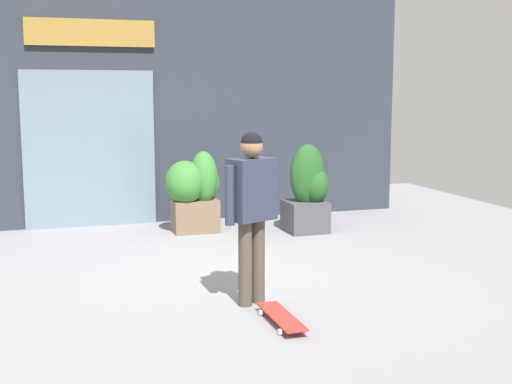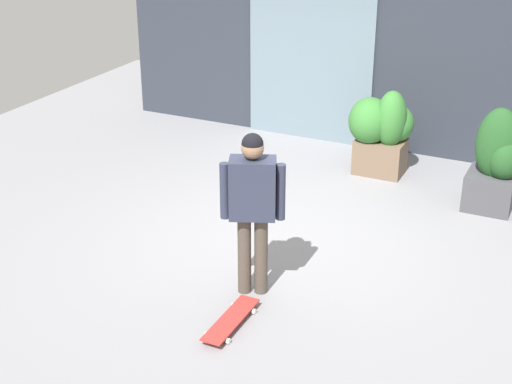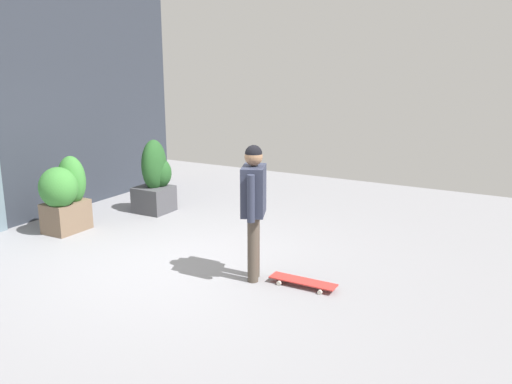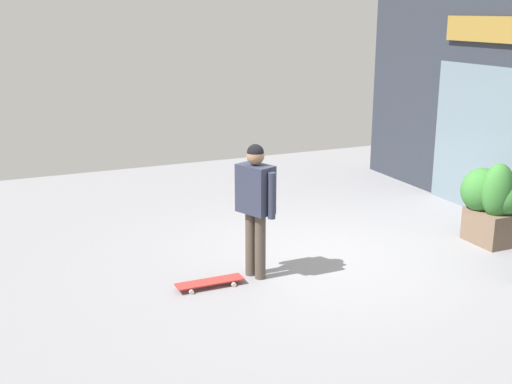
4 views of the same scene
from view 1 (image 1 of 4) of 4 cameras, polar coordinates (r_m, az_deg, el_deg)
name	(u,v)px [view 1 (image 1 of 4)]	position (r m, az deg, el deg)	size (l,w,h in m)	color
ground_plane	(208,274)	(7.60, -4.06, -6.91)	(12.00, 12.00, 0.00)	gray
building_facade	(153,100)	(10.58, -8.66, 7.67)	(8.01, 0.31, 3.80)	#2D333D
skateboarder	(252,200)	(6.33, -0.37, -0.70)	(0.57, 0.41, 1.64)	#4C4238
skateboard	(281,317)	(6.02, 2.16, -10.45)	(0.25, 0.81, 0.08)	red
planter_box_left	(195,189)	(9.75, -5.15, 0.27)	(0.82, 0.72, 1.17)	brown
planter_box_right	(308,192)	(9.75, 4.42, -0.01)	(0.61, 0.58, 1.27)	#47474C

